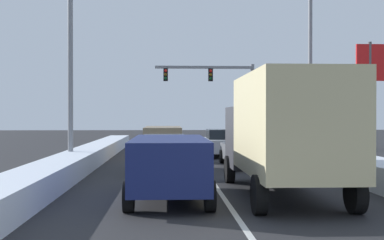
% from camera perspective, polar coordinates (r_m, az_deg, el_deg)
% --- Properties ---
extents(ground_plane, '(120.00, 120.00, 0.00)m').
position_cam_1_polar(ground_plane, '(18.52, 1.99, -6.55)').
color(ground_plane, '#28282B').
extents(lane_stripe_between_right_lane_and_center_lane, '(0.14, 34.44, 0.01)m').
position_cam_1_polar(lane_stripe_between_right_lane_and_center_lane, '(21.62, 1.29, -5.53)').
color(lane_stripe_between_right_lane_and_center_lane, silver).
rests_on(lane_stripe_between_right_lane_and_center_lane, ground).
extents(snow_bank_right_shoulder, '(1.65, 34.44, 0.80)m').
position_cam_1_polar(snow_bank_right_shoulder, '(22.59, 14.86, -4.28)').
color(snow_bank_right_shoulder, silver).
rests_on(snow_bank_right_shoulder, ground).
extents(snow_bank_left_shoulder, '(1.43, 34.44, 0.74)m').
position_cam_1_polar(snow_bank_left_shoulder, '(21.85, -12.76, -4.50)').
color(snow_bank_left_shoulder, silver).
rests_on(snow_bank_left_shoulder, ground).
extents(box_truck_right_lane_nearest, '(2.53, 7.20, 3.36)m').
position_cam_1_polar(box_truck_right_lane_nearest, '(13.93, 10.53, -1.03)').
color(box_truck_right_lane_nearest, '#38383D').
rests_on(box_truck_right_lane_nearest, ground).
extents(sedan_gray_right_lane_second, '(2.00, 4.50, 1.51)m').
position_cam_1_polar(sedan_gray_right_lane_second, '(22.07, 6.28, -3.43)').
color(sedan_gray_right_lane_second, slate).
rests_on(sedan_gray_right_lane_second, ground).
extents(sedan_silver_right_lane_third, '(2.00, 4.50, 1.51)m').
position_cam_1_polar(sedan_silver_right_lane_third, '(27.72, 3.50, -2.63)').
color(sedan_silver_right_lane_third, '#B7BABF').
rests_on(sedan_silver_right_lane_third, ground).
extents(suv_navy_center_lane_nearest, '(2.16, 4.90, 1.67)m').
position_cam_1_polar(suv_navy_center_lane_nearest, '(13.28, -2.65, -4.93)').
color(suv_navy_center_lane_nearest, navy).
rests_on(suv_navy_center_lane_nearest, ground).
extents(sedan_black_center_lane_second, '(2.00, 4.50, 1.51)m').
position_cam_1_polar(sedan_black_center_lane_second, '(19.73, -3.29, -3.89)').
color(sedan_black_center_lane_second, black).
rests_on(sedan_black_center_lane_second, ground).
extents(suv_tan_center_lane_third, '(2.16, 4.90, 1.67)m').
position_cam_1_polar(suv_tan_center_lane_third, '(26.85, -3.38, -2.19)').
color(suv_tan_center_lane_third, '#937F60').
rests_on(suv_tan_center_lane_third, ground).
extents(traffic_light_gantry, '(7.54, 0.47, 6.20)m').
position_cam_1_polar(traffic_light_gantry, '(37.38, 3.50, 3.90)').
color(traffic_light_gantry, slate).
rests_on(traffic_light_gantry, ground).
extents(street_lamp_right_mid, '(2.66, 0.36, 8.88)m').
position_cam_1_polar(street_lamp_right_mid, '(27.32, 12.87, 6.77)').
color(street_lamp_right_mid, gray).
rests_on(street_lamp_right_mid, ground).
extents(street_lamp_left_mid, '(2.66, 0.36, 9.07)m').
position_cam_1_polar(street_lamp_left_mid, '(21.79, -13.07, 8.63)').
color(street_lamp_left_mid, gray).
rests_on(street_lamp_left_mid, ground).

